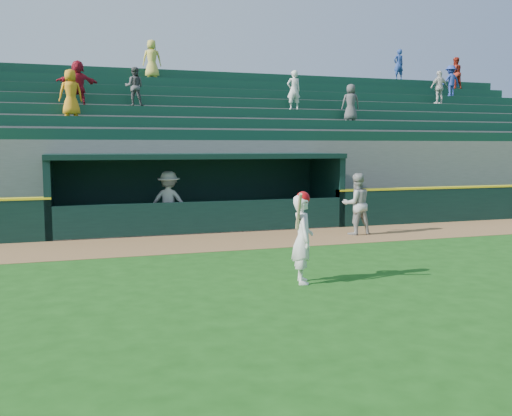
{
  "coord_description": "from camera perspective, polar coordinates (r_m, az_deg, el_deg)",
  "views": [
    {
      "loc": [
        -4.01,
        -10.58,
        2.68
      ],
      "look_at": [
        0.0,
        1.6,
        1.3
      ],
      "focal_mm": 40.0,
      "sensor_mm": 36.0,
      "label": 1
    }
  ],
  "objects": [
    {
      "name": "ground",
      "position": [
        11.63,
        2.48,
        -7.19
      ],
      "size": [
        120.0,
        120.0,
        0.0
      ],
      "primitive_type": "plane",
      "color": "#194C13",
      "rests_on": "ground"
    },
    {
      "name": "warning_track",
      "position": [
        16.22,
        -3.65,
        -3.36
      ],
      "size": [
        40.0,
        3.0,
        0.01
      ],
      "primitive_type": "cube",
      "color": "olive",
      "rests_on": "ground"
    },
    {
      "name": "dugout_player_front",
      "position": [
        17.63,
        10.0,
        0.39
      ],
      "size": [
        0.94,
        0.74,
        1.88
      ],
      "primitive_type": "imported",
      "rotation": [
        0.0,
        0.0,
        3.11
      ],
      "color": "#A6A6A0",
      "rests_on": "ground"
    },
    {
      "name": "dugout_player_inside",
      "position": [
        18.06,
        -8.7,
        0.62
      ],
      "size": [
        1.43,
        1.16,
        1.92
      ],
      "primitive_type": "imported",
      "rotation": [
        0.0,
        0.0,
        2.73
      ],
      "color": "#A9A9A3",
      "rests_on": "ground"
    },
    {
      "name": "dugout",
      "position": [
        19.06,
        -6.03,
        2.13
      ],
      "size": [
        9.4,
        2.8,
        2.46
      ],
      "color": "slate",
      "rests_on": "ground"
    },
    {
      "name": "stands",
      "position": [
        23.5,
        -8.43,
        5.41
      ],
      "size": [
        34.5,
        6.25,
        7.47
      ],
      "color": "slate",
      "rests_on": "ground"
    },
    {
      "name": "batter_at_plate",
      "position": [
        11.24,
        4.68,
        -2.93
      ],
      "size": [
        0.56,
        0.84,
        1.83
      ],
      "color": "silver",
      "rests_on": "ground"
    }
  ]
}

